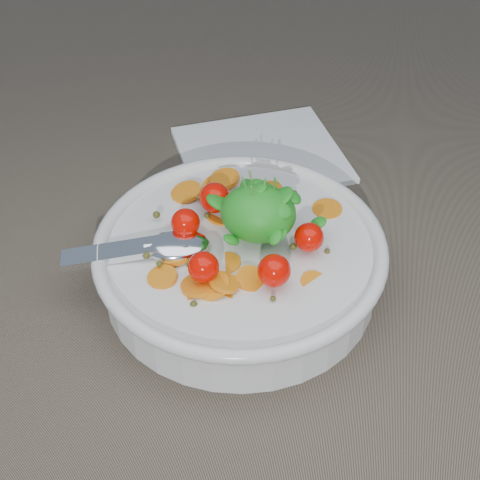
# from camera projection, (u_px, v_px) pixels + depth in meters

# --- Properties ---
(ground) EXTENTS (6.00, 6.00, 0.00)m
(ground) POSITION_uv_depth(u_px,v_px,m) (246.00, 297.00, 0.60)
(ground) COLOR #756653
(ground) RESTS_ON ground
(bowl) EXTENTS (0.28, 0.26, 0.11)m
(bowl) POSITION_uv_depth(u_px,v_px,m) (240.00, 258.00, 0.59)
(bowl) COLOR silver
(bowl) RESTS_ON ground
(napkin) EXTENTS (0.23, 0.22, 0.01)m
(napkin) POSITION_uv_depth(u_px,v_px,m) (261.00, 154.00, 0.76)
(napkin) COLOR white
(napkin) RESTS_ON ground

